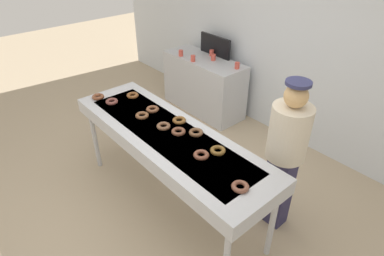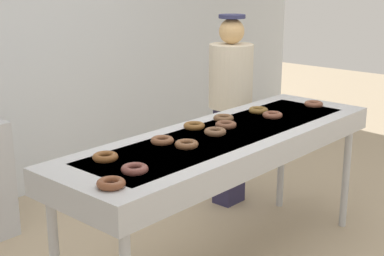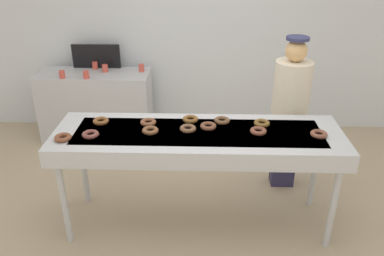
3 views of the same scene
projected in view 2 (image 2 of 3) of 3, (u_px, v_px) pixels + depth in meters
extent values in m
cube|color=silver|center=(27.00, 8.00, 4.80)|extent=(8.00, 0.12, 3.31)
cube|color=#B7BABF|center=(226.00, 144.00, 3.58)|extent=(2.49, 0.76, 0.16)
cube|color=slate|center=(226.00, 138.00, 3.57)|extent=(2.11, 0.53, 0.08)
cylinder|color=#B7BABF|center=(346.00, 178.00, 4.34)|extent=(0.06, 0.06, 0.81)
cylinder|color=#B7BABF|center=(281.00, 161.00, 4.73)|extent=(0.06, 0.06, 0.81)
torus|color=brown|center=(272.00, 115.00, 3.92)|extent=(0.16, 0.16, 0.04)
torus|color=brown|center=(187.00, 144.00, 3.25)|extent=(0.19, 0.19, 0.04)
torus|color=brown|center=(135.00, 169.00, 2.84)|extent=(0.19, 0.19, 0.04)
torus|color=brown|center=(215.00, 132.00, 3.51)|extent=(0.17, 0.17, 0.04)
torus|color=brown|center=(223.00, 118.00, 3.83)|extent=(0.18, 0.18, 0.04)
torus|color=brown|center=(314.00, 104.00, 4.25)|extent=(0.16, 0.16, 0.04)
torus|color=brown|center=(258.00, 110.00, 4.05)|extent=(0.16, 0.16, 0.04)
torus|color=brown|center=(194.00, 126.00, 3.64)|extent=(0.20, 0.20, 0.04)
torus|color=brown|center=(105.00, 157.00, 3.03)|extent=(0.16, 0.16, 0.04)
torus|color=brown|center=(162.00, 140.00, 3.32)|extent=(0.15, 0.15, 0.04)
torus|color=brown|center=(226.00, 125.00, 3.67)|extent=(0.20, 0.20, 0.04)
torus|color=brown|center=(111.00, 183.00, 2.65)|extent=(0.18, 0.18, 0.04)
cube|color=#2A2748|center=(229.00, 155.00, 4.80)|extent=(0.24, 0.18, 0.86)
cylinder|color=beige|center=(231.00, 76.00, 4.62)|extent=(0.37, 0.37, 0.53)
sphere|color=tan|center=(232.00, 31.00, 4.52)|extent=(0.21, 0.21, 0.21)
cylinder|color=#2C2D53|center=(232.00, 16.00, 4.49)|extent=(0.22, 0.22, 0.03)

